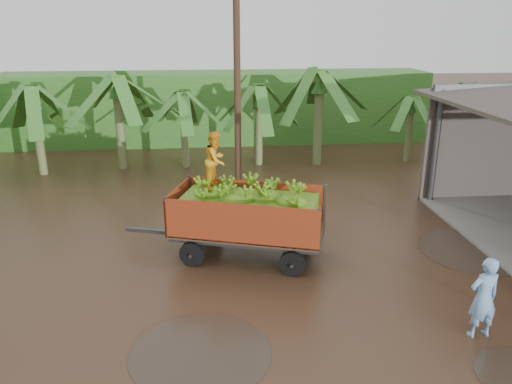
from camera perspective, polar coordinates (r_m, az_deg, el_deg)
The scene contains 6 objects.
ground at distance 12.27m, azimuth 7.06°, elevation -10.99°, with size 100.00×100.00×0.00m, color black.
hedge_north at distance 26.70m, azimuth -4.54°, elevation 9.64°, with size 22.00×3.00×3.60m, color #2D661E.
banana_trailer at distance 13.28m, azimuth -0.98°, elevation -2.54°, with size 5.61×3.05×3.39m.
man_blue at distance 11.11m, azimuth 24.56°, elevation -10.93°, with size 0.64×0.42×1.76m, color #75A3D6.
utility_pole at distance 17.89m, azimuth -2.15°, elevation 12.03°, with size 1.20×0.24×7.77m.
banana_plants at distance 17.92m, azimuth -15.18°, elevation 4.87°, with size 24.50×19.90×4.43m.
Camera 1 is at (-2.51, -10.35, 6.09)m, focal length 35.00 mm.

